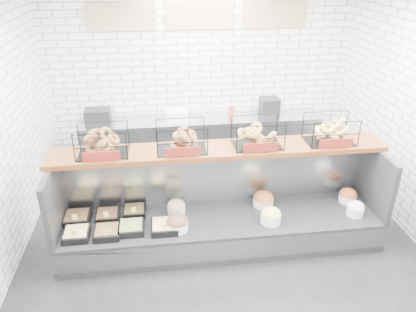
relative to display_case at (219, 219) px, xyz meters
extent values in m
plane|color=black|center=(0.02, -0.34, -0.33)|extent=(5.50, 5.50, 0.00)
cube|color=white|center=(0.02, 2.41, 1.17)|extent=(5.00, 0.02, 3.00)
cube|color=#C7AE8A|center=(-1.18, 2.38, 2.17)|extent=(1.05, 0.03, 0.42)
cube|color=#C7AE8A|center=(0.02, 2.38, 2.17)|extent=(1.05, 0.03, 0.42)
cube|color=#C7AE8A|center=(1.22, 2.38, 2.17)|extent=(1.05, 0.03, 0.42)
cube|color=black|center=(0.02, -0.04, -0.13)|extent=(4.00, 0.90, 0.40)
cube|color=#93969B|center=(0.02, -0.48, -0.11)|extent=(4.00, 0.03, 0.28)
cube|color=#93969B|center=(0.02, 0.37, 0.47)|extent=(4.00, 0.08, 0.80)
cube|color=black|center=(-1.95, -0.04, 0.47)|extent=(0.06, 0.90, 0.80)
cube|color=black|center=(1.99, -0.04, 0.47)|extent=(0.06, 0.90, 0.80)
cube|color=black|center=(-1.72, -0.24, 0.11)|extent=(0.30, 0.30, 0.08)
cube|color=#D2C581|center=(-1.72, -0.24, 0.15)|extent=(0.25, 0.25, 0.04)
cube|color=#F7DC55|center=(-1.72, -0.35, 0.20)|extent=(0.06, 0.01, 0.08)
cube|color=black|center=(-1.76, 0.09, 0.11)|extent=(0.32, 0.32, 0.08)
cube|color=brown|center=(-1.76, 0.09, 0.15)|extent=(0.27, 0.27, 0.04)
cube|color=#F7DC55|center=(-1.76, -0.02, 0.20)|extent=(0.06, 0.01, 0.08)
cube|color=black|center=(-1.37, -0.25, 0.11)|extent=(0.30, 0.30, 0.08)
cube|color=brown|center=(-1.37, -0.25, 0.15)|extent=(0.26, 0.26, 0.04)
cube|color=#F7DC55|center=(-1.37, -0.36, 0.20)|extent=(0.06, 0.01, 0.08)
cube|color=black|center=(-1.39, 0.09, 0.11)|extent=(0.29, 0.29, 0.08)
cube|color=brown|center=(-1.39, 0.09, 0.15)|extent=(0.24, 0.24, 0.04)
cube|color=#F7DC55|center=(-1.39, -0.01, 0.20)|extent=(0.06, 0.01, 0.08)
cube|color=black|center=(-1.09, -0.20, 0.11)|extent=(0.31, 0.31, 0.08)
cube|color=#6F914A|center=(-1.09, -0.20, 0.15)|extent=(0.26, 0.26, 0.04)
cube|color=#F7DC55|center=(-1.09, -0.31, 0.20)|extent=(0.06, 0.01, 0.08)
cube|color=black|center=(-1.06, 0.15, 0.11)|extent=(0.28, 0.28, 0.08)
cube|color=brown|center=(-1.06, 0.15, 0.15)|extent=(0.24, 0.24, 0.04)
cube|color=#F7DC55|center=(-1.06, 0.05, 0.20)|extent=(0.06, 0.01, 0.08)
cube|color=black|center=(-0.70, -0.22, 0.11)|extent=(0.32, 0.32, 0.08)
cube|color=#D4C382|center=(-0.70, -0.22, 0.15)|extent=(0.27, 0.27, 0.04)
cube|color=#F7DC55|center=(-0.70, -0.34, 0.20)|extent=(0.06, 0.01, 0.08)
cylinder|color=white|center=(-0.54, -0.24, 0.13)|extent=(0.27, 0.27, 0.11)
ellipsoid|color=brown|center=(-0.54, -0.24, 0.19)|extent=(0.26, 0.26, 0.18)
cylinder|color=white|center=(-0.54, 0.11, 0.13)|extent=(0.23, 0.23, 0.11)
ellipsoid|color=tan|center=(-0.54, 0.11, 0.19)|extent=(0.23, 0.23, 0.16)
cylinder|color=white|center=(0.60, -0.23, 0.13)|extent=(0.26, 0.26, 0.11)
ellipsoid|color=#F0EE7A|center=(0.60, -0.23, 0.19)|extent=(0.25, 0.25, 0.17)
cylinder|color=white|center=(0.61, 0.14, 0.13)|extent=(0.27, 0.27, 0.11)
ellipsoid|color=#BE5F28|center=(0.61, 0.14, 0.19)|extent=(0.26, 0.26, 0.18)
cylinder|color=white|center=(1.71, -0.21, 0.13)|extent=(0.22, 0.22, 0.11)
ellipsoid|color=white|center=(1.71, -0.21, 0.19)|extent=(0.21, 0.21, 0.15)
cylinder|color=white|center=(1.74, 0.09, 0.13)|extent=(0.23, 0.23, 0.11)
ellipsoid|color=#C05528|center=(1.74, 0.09, 0.19)|extent=(0.22, 0.22, 0.16)
cube|color=#4E2510|center=(0.02, 0.18, 0.90)|extent=(4.10, 0.50, 0.06)
cube|color=black|center=(-1.36, 0.18, 1.10)|extent=(0.60, 0.38, 0.34)
cube|color=maroon|center=(-1.36, -0.03, 1.00)|extent=(0.42, 0.02, 0.11)
cube|color=black|center=(-0.44, 0.18, 1.10)|extent=(0.60, 0.38, 0.34)
cube|color=maroon|center=(-0.44, -0.03, 1.00)|extent=(0.42, 0.02, 0.11)
cube|color=black|center=(0.48, 0.18, 1.10)|extent=(0.60, 0.38, 0.34)
cube|color=maroon|center=(0.48, -0.03, 1.00)|extent=(0.42, 0.02, 0.11)
cube|color=black|center=(1.40, 0.18, 1.10)|extent=(0.60, 0.38, 0.34)
cube|color=maroon|center=(1.40, -0.03, 1.00)|extent=(0.42, 0.02, 0.11)
cube|color=#93969B|center=(0.02, 2.09, 0.12)|extent=(4.00, 0.60, 0.90)
cube|color=black|center=(-1.67, 2.07, 0.69)|extent=(0.40, 0.30, 0.24)
cube|color=silver|center=(-0.40, 2.03, 0.66)|extent=(0.35, 0.28, 0.18)
cylinder|color=#BE3D2F|center=(0.50, 2.01, 0.68)|extent=(0.09, 0.09, 0.22)
cube|color=black|center=(1.16, 2.09, 0.72)|extent=(0.30, 0.30, 0.30)
camera|label=1|loc=(-0.67, -4.21, 3.05)|focal=35.00mm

